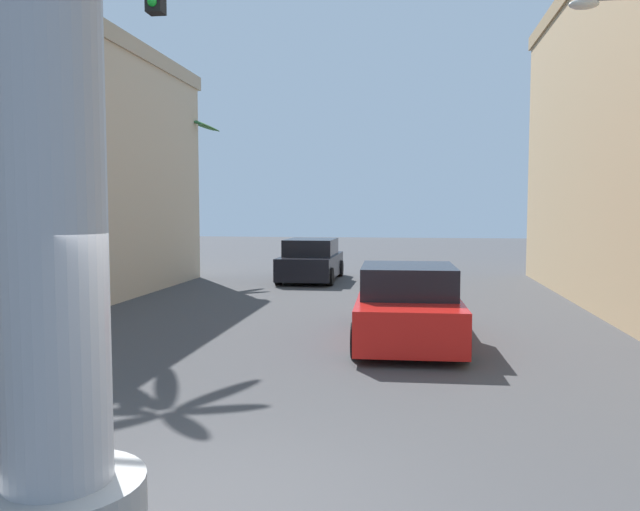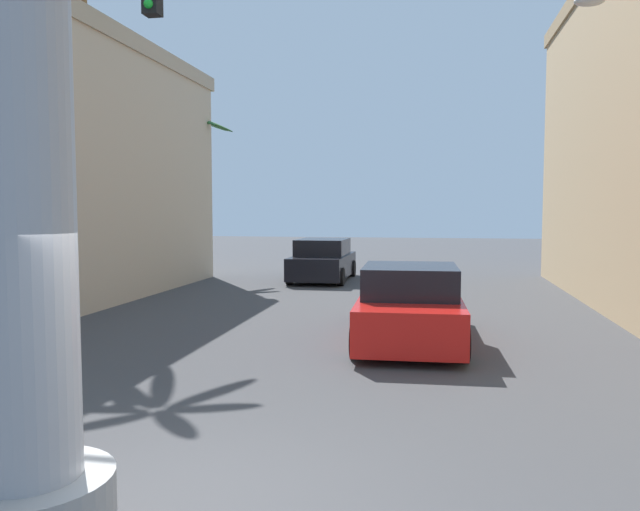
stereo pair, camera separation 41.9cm
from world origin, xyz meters
name	(u,v)px [view 2 (the right image)]	position (x,y,z in m)	size (l,w,h in m)	color
ground_plane	(348,319)	(0.00, 10.00, 0.00)	(88.20, 88.20, 0.00)	#424244
car_lead	(410,306)	(1.59, 7.73, 0.70)	(2.23, 5.09, 1.56)	black
car_far	(323,261)	(-2.07, 18.00, 0.74)	(2.05, 4.41, 1.56)	black
palm_tree_mid_left	(92,63)	(-6.79, 10.27, 6.48)	(3.34, 3.39, 9.65)	brown
palm_tree_far_left	(197,172)	(-7.38, 18.87, 4.15)	(2.98, 3.07, 6.40)	brown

